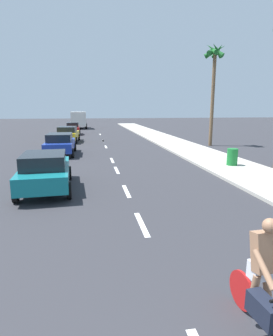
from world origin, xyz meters
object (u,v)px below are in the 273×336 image
Objects in this scene: parked_car_blue at (60,143)px; parked_car_teal at (45,170)px; parked_car_red at (73,128)px; trash_bin_far at (232,157)px; delivery_truck at (78,120)px; cyclist at (264,284)px; parked_car_yellow at (68,134)px; palm_tree_far at (214,65)px.

parked_car_teal is at bearing -87.91° from parked_car_blue.
parked_car_red reaches higher than trash_bin_far.
delivery_truck is at bearing 105.84° from trash_bin_far.
cyclist is 18.44m from parked_car_blue.
parked_car_teal is at bearing -163.45° from trash_bin_far.
parked_car_blue is 16.49m from parked_car_red.
delivery_truck is at bearing -88.91° from cyclist.
parked_car_yellow is (-4.57, 25.96, 0.01)m from cyclist.
parked_car_blue is at bearing -92.57° from delivery_truck.
cyclist is at bearing -76.89° from parked_car_yellow.
parked_car_red is at bearing 87.13° from parked_car_teal.
delivery_truck is 0.70× the size of palm_tree_far.
palm_tree_far reaches higher than parked_car_red.
palm_tree_far is (8.48, 20.91, 6.17)m from cyclist.
delivery_truck reaches higher than parked_car_yellow.
parked_car_teal reaches higher than trash_bin_far.
parked_car_teal is 9.35m from parked_car_blue.
palm_tree_far is 11.75m from trash_bin_far.
parked_car_red is 4.06× the size of trash_bin_far.
cyclist is 45.97m from delivery_truck.
parked_car_teal is 1.00× the size of parked_car_blue.
parked_car_blue is 27.93m from delivery_truck.
trash_bin_far is at bearing -31.71° from parked_car_blue.
parked_car_teal and parked_car_red have the same top height.
parked_car_yellow is at bearing -92.98° from delivery_truck.
cyclist reaches higher than parked_car_blue.
parked_car_yellow and parked_car_red have the same top height.
parked_car_yellow is (-0.28, 17.44, 0.00)m from parked_car_teal.
palm_tree_far reaches higher than delivery_truck.
cyclist reaches higher than parked_car_yellow.
delivery_truck is 35.68m from trash_bin_far.
cyclist is 0.39× the size of parked_car_yellow.
delivery_truck is (0.17, 37.26, 0.66)m from parked_car_teal.
trash_bin_far is (10.19, -14.49, -0.22)m from parked_car_yellow.
parked_car_teal is 18.83m from palm_tree_far.
parked_car_blue is 14.74m from palm_tree_far.
palm_tree_far is 9.37× the size of trash_bin_far.
cyclist is 9.54m from parked_car_teal.
delivery_truck is at bearing 91.80° from parked_car_yellow.
delivery_truck reaches higher than trash_bin_far.
parked_car_teal is 17.44m from parked_car_yellow.
parked_car_blue is at bearing -79.73° from cyclist.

